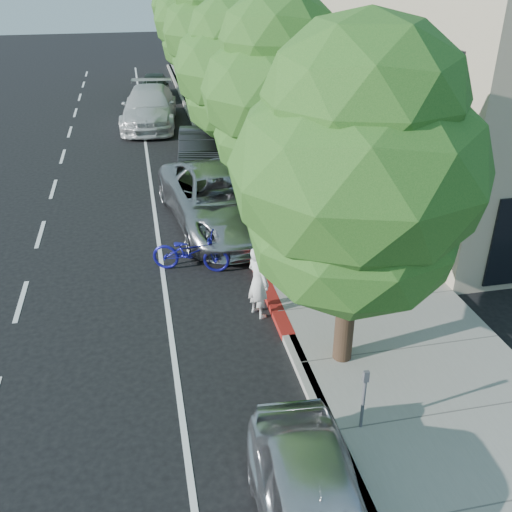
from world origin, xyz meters
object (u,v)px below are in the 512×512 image
object	(u,v)px
street_tree_2	(238,70)
silver_suv	(220,199)
street_tree_0	(358,174)
cyclist	(258,282)
white_pickup	(149,107)
bicycle	(191,252)
pedestrian	(298,200)
street_tree_4	(198,21)
street_tree_5	(187,7)
dark_sedan	(201,151)
street_tree_3	(214,34)
street_tree_1	(278,94)
dark_suv_far	(155,86)

from	to	relation	value
street_tree_2	silver_suv	xyz separation A→B (m)	(-1.45, -4.50, -3.14)
street_tree_0	cyclist	size ratio (longest dim) A/B	3.84
silver_suv	white_pickup	distance (m)	13.07
silver_suv	bicycle	bearing A→B (deg)	-121.02
street_tree_0	pedestrian	distance (m)	7.64
street_tree_2	street_tree_4	bearing A→B (deg)	90.00
bicycle	street_tree_5	bearing A→B (deg)	12.63
street_tree_0	dark_sedan	world-z (taller)	street_tree_0
street_tree_3	bicycle	world-z (taller)	street_tree_3
street_tree_3	cyclist	distance (m)	16.29
dark_sedan	pedestrian	xyz separation A→B (m)	(2.33, -6.22, 0.16)
street_tree_0	white_pickup	world-z (taller)	street_tree_0
bicycle	white_pickup	size ratio (longest dim) A/B	0.34
street_tree_4	dark_sedan	world-z (taller)	street_tree_4
bicycle	dark_sedan	world-z (taller)	dark_sedan
street_tree_1	dark_suv_far	size ratio (longest dim) A/B	1.69
street_tree_1	bicycle	size ratio (longest dim) A/B	3.32
street_tree_4	bicycle	bearing A→B (deg)	-97.98
street_tree_2	silver_suv	bearing A→B (deg)	-107.92
street_tree_0	pedestrian	world-z (taller)	street_tree_0
street_tree_1	dark_sedan	size ratio (longest dim) A/B	1.49
cyclist	pedestrian	xyz separation A→B (m)	(2.29, 4.63, 0.03)
street_tree_5	dark_suv_far	distance (m)	5.78
street_tree_4	cyclist	size ratio (longest dim) A/B	4.12
cyclist	street_tree_5	bearing A→B (deg)	-28.14
street_tree_1	cyclist	xyz separation A→B (m)	(-1.36, -3.81, -3.50)
silver_suv	pedestrian	bearing A→B (deg)	-22.72
bicycle	dark_suv_far	size ratio (longest dim) A/B	0.51
street_tree_4	pedestrian	distance (m)	17.59
silver_suv	pedestrian	world-z (taller)	silver_suv
cyclist	white_pickup	world-z (taller)	white_pickup
street_tree_1	street_tree_2	world-z (taller)	street_tree_1
bicycle	white_pickup	distance (m)	15.73
street_tree_1	white_pickup	xyz separation A→B (m)	(-3.10, 14.46, -3.49)
street_tree_5	silver_suv	size ratio (longest dim) A/B	1.20
street_tree_0	dark_suv_far	bearing A→B (deg)	95.35
street_tree_0	street_tree_5	xyz separation A→B (m)	(0.00, 30.00, 0.61)
street_tree_1	dark_sedan	xyz separation A→B (m)	(-1.40, 7.04, -3.63)
street_tree_1	dark_sedan	distance (m)	8.04
dark_sedan	dark_suv_far	bearing A→B (deg)	102.00
white_pickup	street_tree_3	bearing A→B (deg)	-32.39
dark_suv_far	street_tree_2	bearing A→B (deg)	-76.54
silver_suv	dark_suv_far	bearing A→B (deg)	86.38
dark_sedan	pedestrian	size ratio (longest dim) A/B	3.01
white_pickup	dark_suv_far	distance (m)	6.42
street_tree_0	dark_suv_far	world-z (taller)	street_tree_0
dark_suv_far	street_tree_0	bearing A→B (deg)	-80.80
street_tree_1	street_tree_3	world-z (taller)	street_tree_3
street_tree_4	dark_suv_far	bearing A→B (deg)	131.44
street_tree_4	bicycle	size ratio (longest dim) A/B	3.53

